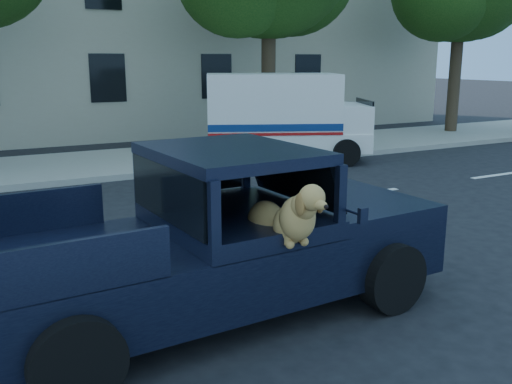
{
  "coord_description": "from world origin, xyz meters",
  "views": [
    {
      "loc": [
        -3.81,
        -6.04,
        2.84
      ],
      "look_at": [
        -1.04,
        -0.87,
        1.46
      ],
      "focal_mm": 40.0,
      "sensor_mm": 36.0,
      "label": 1
    }
  ],
  "objects": [
    {
      "name": "lane_stripes",
      "position": [
        2.0,
        3.4,
        0.01
      ],
      "size": [
        21.6,
        0.14,
        0.01
      ],
      "primitive_type": null,
      "color": "silver",
      "rests_on": "ground"
    },
    {
      "name": "far_sidewalk",
      "position": [
        0.0,
        9.2,
        0.07
      ],
      "size": [
        60.0,
        4.0,
        0.15
      ],
      "primitive_type": "cube",
      "color": "gray",
      "rests_on": "ground"
    },
    {
      "name": "pickup_truck",
      "position": [
        -1.47,
        -0.5,
        0.64
      ],
      "size": [
        5.39,
        2.8,
        1.89
      ],
      "rotation": [
        0.0,
        0.0,
        0.06
      ],
      "color": "black",
      "rests_on": "ground"
    },
    {
      "name": "building_main",
      "position": [
        3.0,
        16.5,
        4.5
      ],
      "size": [
        26.0,
        6.0,
        9.0
      ],
      "primitive_type": "cube",
      "color": "#B8B098",
      "rests_on": "ground"
    },
    {
      "name": "ground",
      "position": [
        0.0,
        0.0,
        0.0
      ],
      "size": [
        120.0,
        120.0,
        0.0
      ],
      "primitive_type": "plane",
      "color": "black",
      "rests_on": "ground"
    },
    {
      "name": "mail_truck",
      "position": [
        4.42,
        7.73,
        1.06
      ],
      "size": [
        4.88,
        3.65,
        2.43
      ],
      "rotation": [
        0.0,
        0.0,
        -0.41
      ],
      "color": "silver",
      "rests_on": "ground"
    }
  ]
}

